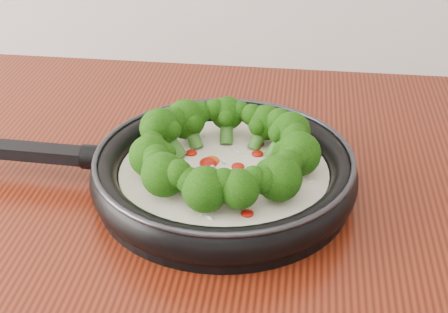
# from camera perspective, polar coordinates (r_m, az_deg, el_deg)

# --- Properties ---
(skillet) EXTENTS (0.49, 0.32, 0.09)m
(skillet) POSITION_cam_1_polar(r_m,az_deg,el_deg) (0.76, -0.21, -1.01)
(skillet) COLOR black
(skillet) RESTS_ON counter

